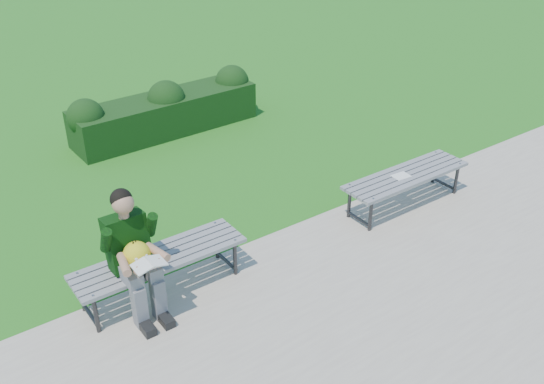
{
  "coord_description": "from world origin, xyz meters",
  "views": [
    {
      "loc": [
        -3.45,
        -4.96,
        4.09
      ],
      "look_at": [
        -0.0,
        -0.14,
        0.69
      ],
      "focal_mm": 40.0,
      "sensor_mm": 36.0,
      "label": 1
    }
  ],
  "objects": [
    {
      "name": "hedge",
      "position": [
        0.48,
        3.49,
        0.38
      ],
      "size": [
        3.19,
        0.85,
        0.87
      ],
      "color": "#1A3F11",
      "rests_on": "ground"
    },
    {
      "name": "bench_left",
      "position": [
        -1.47,
        -0.22,
        0.42
      ],
      "size": [
        1.8,
        0.5,
        0.46
      ],
      "color": "slate",
      "rests_on": "walkway"
    },
    {
      "name": "seated_boy",
      "position": [
        -1.77,
        -0.32,
        0.71
      ],
      "size": [
        0.56,
        0.76,
        1.31
      ],
      "color": "slate",
      "rests_on": "walkway"
    },
    {
      "name": "bench_right",
      "position": [
        1.88,
        -0.44,
        0.42
      ],
      "size": [
        1.8,
        0.5,
        0.46
      ],
      "color": "slate",
      "rests_on": "walkway"
    },
    {
      "name": "ground",
      "position": [
        0.0,
        0.0,
        0.0
      ],
      "size": [
        80.0,
        80.0,
        0.0
      ],
      "color": "#367D1C",
      "rests_on": "ground"
    },
    {
      "name": "paper_sheet",
      "position": [
        1.78,
        -0.44,
        0.47
      ],
      "size": [
        0.23,
        0.18,
        0.01
      ],
      "color": "white",
      "rests_on": "bench_right"
    },
    {
      "name": "walkway",
      "position": [
        0.0,
        -1.75,
        0.01
      ],
      "size": [
        30.0,
        3.5,
        0.02
      ],
      "color": "#BAAC9B",
      "rests_on": "ground"
    }
  ]
}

